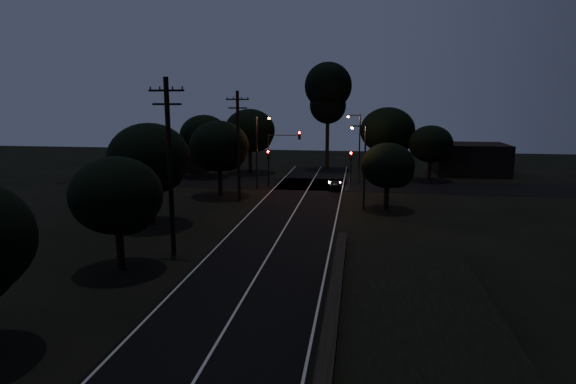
% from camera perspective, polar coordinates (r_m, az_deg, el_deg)
% --- Properties ---
extents(road_surface, '(60.00, 70.00, 0.03)m').
position_cam_1_polar(road_surface, '(45.35, 1.32, -1.41)').
color(road_surface, black).
rests_on(road_surface, ground).
extents(retaining_wall, '(6.93, 26.00, 1.60)m').
position_cam_1_polar(retaining_wall, '(18.39, 15.25, -18.97)').
color(retaining_wall, black).
rests_on(retaining_wall, ground).
extents(utility_pole_mid, '(2.20, 0.30, 11.00)m').
position_cam_1_polar(utility_pole_mid, '(30.37, -13.84, 3.15)').
color(utility_pole_mid, black).
rests_on(utility_pole_mid, ground).
extents(utility_pole_far, '(2.20, 0.30, 10.50)m').
position_cam_1_polar(utility_pole_far, '(46.48, -5.91, 5.67)').
color(utility_pole_far, black).
rests_on(utility_pole_far, ground).
extents(tree_left_b, '(5.16, 5.16, 6.56)m').
position_cam_1_polar(tree_left_b, '(28.60, -19.42, -0.64)').
color(tree_left_b, black).
rests_on(tree_left_b, ground).
extents(tree_left_c, '(6.29, 6.29, 7.95)m').
position_cam_1_polar(tree_left_c, '(38.39, -15.87, 3.70)').
color(tree_left_c, black).
rests_on(tree_left_c, ground).
extents(tree_left_d, '(6.02, 6.02, 7.63)m').
position_cam_1_polar(tree_left_d, '(48.94, -7.96, 5.24)').
color(tree_left_d, black).
rests_on(tree_left_d, ground).
extents(tree_far_nw, '(6.71, 6.71, 8.50)m').
position_cam_1_polar(tree_far_nw, '(64.45, -4.37, 7.14)').
color(tree_far_nw, black).
rests_on(tree_far_nw, ground).
extents(tree_far_w, '(6.13, 6.13, 7.82)m').
position_cam_1_polar(tree_far_w, '(61.97, -9.75, 6.48)').
color(tree_far_w, black).
rests_on(tree_far_w, ground).
extents(tree_far_ne, '(6.92, 6.92, 8.75)m').
position_cam_1_polar(tree_far_ne, '(62.96, 11.95, 7.00)').
color(tree_far_ne, black).
rests_on(tree_far_ne, ground).
extents(tree_far_e, '(5.25, 5.25, 6.66)m').
position_cam_1_polar(tree_far_e, '(60.62, 16.74, 5.36)').
color(tree_far_e, black).
rests_on(tree_far_e, ground).
extents(tree_right_a, '(4.71, 4.71, 5.98)m').
position_cam_1_polar(tree_right_a, '(43.23, 11.95, 2.95)').
color(tree_right_a, black).
rests_on(tree_right_a, ground).
extents(tall_pine, '(6.51, 6.51, 14.79)m').
position_cam_1_polar(tall_pine, '(68.01, 4.77, 11.68)').
color(tall_pine, black).
rests_on(tall_pine, ground).
extents(building_left, '(10.00, 8.00, 4.40)m').
position_cam_1_polar(building_left, '(70.07, -12.97, 4.48)').
color(building_left, black).
rests_on(building_left, ground).
extents(building_right, '(9.00, 7.00, 4.00)m').
position_cam_1_polar(building_right, '(67.87, 20.78, 3.69)').
color(building_right, black).
rests_on(building_right, ground).
extents(signal_left, '(0.28, 0.35, 4.10)m').
position_cam_1_polar(signal_left, '(54.22, -2.34, 3.64)').
color(signal_left, black).
rests_on(signal_left, ground).
extents(signal_right, '(0.28, 0.35, 4.10)m').
position_cam_1_polar(signal_right, '(53.29, 7.45, 3.43)').
color(signal_right, black).
rests_on(signal_right, ground).
extents(signal_mast, '(3.70, 0.35, 6.25)m').
position_cam_1_polar(signal_mast, '(53.77, -0.58, 5.19)').
color(signal_mast, black).
rests_on(signal_mast, ground).
extents(streetlight_a, '(1.66, 0.26, 8.00)m').
position_cam_1_polar(streetlight_a, '(52.22, -3.53, 5.33)').
color(streetlight_a, black).
rests_on(streetlight_a, ground).
extents(streetlight_b, '(1.66, 0.26, 8.00)m').
position_cam_1_polar(streetlight_b, '(57.08, 8.28, 5.71)').
color(streetlight_b, black).
rests_on(streetlight_b, ground).
extents(streetlight_c, '(1.46, 0.26, 7.50)m').
position_cam_1_polar(streetlight_c, '(43.18, 8.87, 3.68)').
color(streetlight_c, black).
rests_on(streetlight_c, ground).
extents(car, '(1.57, 3.28, 1.08)m').
position_cam_1_polar(car, '(52.71, 5.61, 0.86)').
color(car, black).
rests_on(car, ground).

